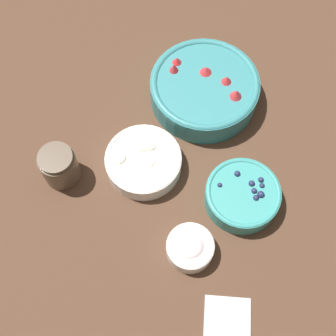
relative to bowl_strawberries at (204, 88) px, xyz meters
The scene contains 7 objects.
ground_plane 0.24m from the bowl_strawberries, 23.59° to the right, with size 4.00×4.00×0.00m, color #4C3323.
bowl_strawberries is the anchor object (origin of this frame).
bowl_blueberries 0.27m from the bowl_strawberries, 15.84° to the left, with size 0.16×0.16×0.06m.
bowl_bananas 0.23m from the bowl_strawberries, 36.97° to the right, with size 0.17×0.17×0.05m.
bowl_cream 0.37m from the bowl_strawberries, ahead, with size 0.10×0.10×0.05m.
jar_chocolate 0.37m from the bowl_strawberries, 57.20° to the right, with size 0.08×0.08×0.09m.
napkin 0.53m from the bowl_strawberries, ahead, with size 0.14×0.10×0.01m.
Camera 1 is at (0.40, 0.02, 0.94)m, focal length 50.00 mm.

